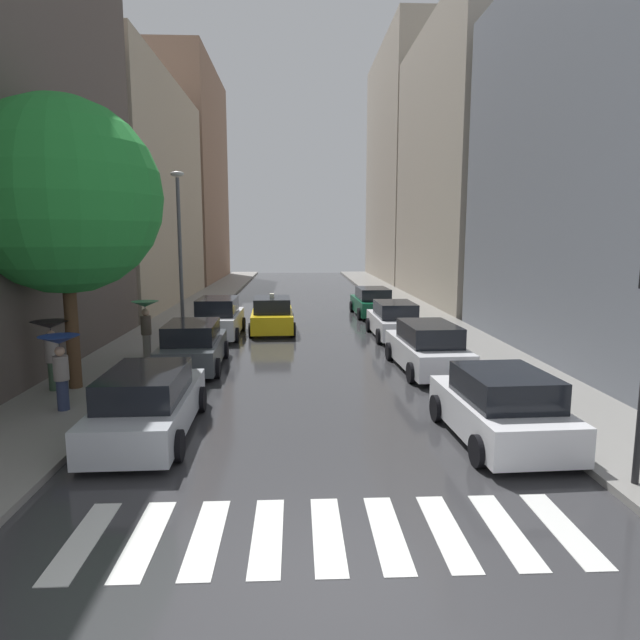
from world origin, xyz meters
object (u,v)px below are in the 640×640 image
parked_car_left_third (218,319)px  lamp_post_left (180,241)px  taxi_midroad (272,315)px  pedestrian_near_tree (60,357)px  parked_car_right_fourth (372,302)px  pedestrian_by_kerb (51,340)px  parked_car_right_nearest (501,408)px  pedestrian_foreground (146,318)px  parked_car_right_third (394,321)px  parked_car_right_second (427,348)px  parked_car_left_second (193,346)px  parked_car_left_nearest (148,404)px  street_tree_left (63,197)px

parked_car_left_third → lamp_post_left: 3.84m
taxi_midroad → pedestrian_near_tree: 12.82m
parked_car_right_fourth → pedestrian_by_kerb: 18.71m
parked_car_left_third → parked_car_right_fourth: 9.88m
parked_car_right_nearest → pedestrian_foreground: size_ratio=2.05×
parked_car_right_third → parked_car_right_second: bearing=179.4°
parked_car_left_third → pedestrian_near_tree: bearing=167.8°
parked_car_right_nearest → parked_car_right_third: same height
parked_car_right_third → taxi_midroad: (-5.41, 1.69, 0.02)m
parked_car_left_second → parked_car_right_third: size_ratio=0.99×
parked_car_left_second → lamp_post_left: size_ratio=0.63×
lamp_post_left → parked_car_right_second: bearing=-36.9°
parked_car_left_second → pedestrian_by_kerb: (-3.30, -3.04, 0.83)m
parked_car_left_nearest → pedestrian_foreground: pedestrian_foreground is taller
pedestrian_near_tree → pedestrian_by_kerb: bearing=-50.6°
parked_car_right_fourth → pedestrian_near_tree: size_ratio=2.55×
parked_car_left_second → parked_car_right_fourth: parked_car_left_second is taller
parked_car_left_nearest → parked_car_left_third: 12.16m
lamp_post_left → parked_car_right_third: bearing=-6.5°
pedestrian_foreground → parked_car_left_third: bearing=101.2°
parked_car_right_second → lamp_post_left: bearing=50.5°
parked_car_left_second → parked_car_right_nearest: bearing=-133.4°
parked_car_right_fourth → pedestrian_near_tree: 19.68m
pedestrian_foreground → parked_car_right_second: bearing=22.4°
parked_car_right_nearest → parked_car_right_third: size_ratio=0.92×
parked_car_left_nearest → parked_car_right_third: parked_car_right_third is taller
taxi_midroad → parked_car_left_second: bearing=159.4°
parked_car_right_second → parked_car_left_third: bearing=47.4°
parked_car_right_fourth → pedestrian_foreground: 14.60m
parked_car_right_nearest → lamp_post_left: bearing=32.8°
street_tree_left → parked_car_right_third: bearing=37.5°
parked_car_left_second → parked_car_right_second: parked_car_right_second is taller
parked_car_right_third → street_tree_left: (-10.60, -8.14, 4.73)m
parked_car_right_fourth → lamp_post_left: size_ratio=0.68×
parked_car_right_third → street_tree_left: size_ratio=0.56×
parked_car_right_second → pedestrian_by_kerb: pedestrian_by_kerb is taller
parked_car_left_second → pedestrian_foreground: (-1.81, 1.02, 0.83)m
parked_car_right_fourth → parked_car_left_second: bearing=145.4°
parked_car_right_second → pedestrian_foreground: size_ratio=2.38×
parked_car_left_second → pedestrian_near_tree: (-2.31, -4.86, 0.75)m
parked_car_right_fourth → pedestrian_by_kerb: (-11.05, -15.08, 0.83)m
parked_car_left_second → pedestrian_by_kerb: size_ratio=2.27×
taxi_midroad → pedestrian_near_tree: bearing=156.5°
parked_car_right_fourth → taxi_midroad: bearing=131.0°
parked_car_left_second → parked_car_right_second: size_ratio=0.93×
parked_car_left_nearest → street_tree_left: street_tree_left is taller
parked_car_left_second → taxi_midroad: 7.44m
pedestrian_near_tree → street_tree_left: size_ratio=0.23×
pedestrian_foreground → lamp_post_left: lamp_post_left is taller
parked_car_left_third → lamp_post_left: (-1.68, 0.59, 3.40)m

